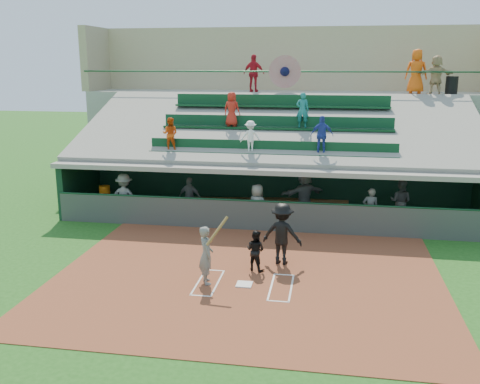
% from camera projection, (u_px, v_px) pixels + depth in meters
% --- Properties ---
extents(ground, '(100.00, 100.00, 0.00)m').
position_uv_depth(ground, '(244.00, 285.00, 14.77)').
color(ground, '#1D5116').
rests_on(ground, ground).
extents(dirt_slab, '(11.00, 9.00, 0.02)m').
position_uv_depth(dirt_slab, '(247.00, 278.00, 15.25)').
color(dirt_slab, brown).
rests_on(dirt_slab, ground).
extents(home_plate, '(0.43, 0.43, 0.03)m').
position_uv_depth(home_plate, '(244.00, 284.00, 14.77)').
color(home_plate, silver).
rests_on(home_plate, dirt_slab).
extents(batters_box_chalk, '(2.65, 1.85, 0.01)m').
position_uv_depth(batters_box_chalk, '(244.00, 285.00, 14.77)').
color(batters_box_chalk, silver).
rests_on(batters_box_chalk, dirt_slab).
extents(dugout_floor, '(16.00, 3.50, 0.04)m').
position_uv_depth(dugout_floor, '(271.00, 217.00, 21.24)').
color(dugout_floor, gray).
rests_on(dugout_floor, ground).
extents(concourse_slab, '(20.00, 3.00, 4.60)m').
position_uv_depth(concourse_slab, '(286.00, 137.00, 27.18)').
color(concourse_slab, gray).
rests_on(concourse_slab, ground).
extents(grandstand, '(20.40, 10.40, 7.80)m').
position_uv_depth(grandstand, '(281.00, 147.00, 24.32)').
color(grandstand, '#454945').
rests_on(grandstand, ground).
extents(batter_at_plate, '(0.93, 0.77, 1.95)m').
position_uv_depth(batter_at_plate, '(206.00, 255.00, 14.71)').
color(batter_at_plate, '#5D605B').
rests_on(batter_at_plate, dirt_slab).
extents(catcher, '(0.73, 0.66, 1.22)m').
position_uv_depth(catcher, '(255.00, 250.00, 15.71)').
color(catcher, black).
rests_on(catcher, dirt_slab).
extents(home_umpire, '(1.33, 0.91, 1.89)m').
position_uv_depth(home_umpire, '(282.00, 234.00, 16.16)').
color(home_umpire, black).
rests_on(home_umpire, dirt_slab).
extents(dugout_bench, '(13.22, 2.26, 0.40)m').
position_uv_depth(dugout_bench, '(268.00, 203.00, 22.53)').
color(dugout_bench, '#996637').
rests_on(dugout_bench, dugout_floor).
extents(white_table, '(0.93, 0.76, 0.74)m').
position_uv_depth(white_table, '(106.00, 205.00, 21.51)').
color(white_table, silver).
rests_on(white_table, dugout_floor).
extents(water_cooler, '(0.43, 0.43, 0.43)m').
position_uv_depth(water_cooler, '(105.00, 191.00, 21.41)').
color(water_cooler, '#CF640C').
rests_on(water_cooler, white_table).
extents(dugout_player_a, '(1.20, 0.73, 1.81)m').
position_uv_depth(dugout_player_a, '(124.00, 197.00, 20.67)').
color(dugout_player_a, '#60625D').
rests_on(dugout_player_a, dugout_floor).
extents(dugout_player_b, '(1.01, 0.58, 1.62)m').
position_uv_depth(dugout_player_b, '(190.00, 198.00, 20.97)').
color(dugout_player_b, '#51534F').
rests_on(dugout_player_b, dugout_floor).
extents(dugout_player_c, '(0.95, 0.84, 1.64)m').
position_uv_depth(dugout_player_c, '(257.00, 206.00, 19.66)').
color(dugout_player_c, '#60635D').
rests_on(dugout_player_c, dugout_floor).
extents(dugout_player_d, '(1.84, 1.46, 1.96)m').
position_uv_depth(dugout_player_d, '(304.00, 195.00, 20.70)').
color(dugout_player_d, '#5F625D').
rests_on(dugout_player_d, dugout_floor).
extents(dugout_player_e, '(0.58, 0.39, 1.57)m').
position_uv_depth(dugout_player_e, '(370.00, 209.00, 19.39)').
color(dugout_player_e, '#575A55').
rests_on(dugout_player_e, dugout_floor).
extents(dugout_player_f, '(0.98, 0.88, 1.66)m').
position_uv_depth(dugout_player_f, '(400.00, 201.00, 20.30)').
color(dugout_player_f, '#565853').
rests_on(dugout_player_f, dugout_floor).
extents(trash_bin, '(0.54, 0.54, 0.81)m').
position_uv_depth(trash_bin, '(452.00, 85.00, 24.22)').
color(trash_bin, black).
rests_on(trash_bin, concourse_slab).
extents(concourse_staff_a, '(1.12, 0.62, 1.80)m').
position_uv_depth(concourse_staff_a, '(254.00, 73.00, 26.10)').
color(concourse_staff_a, red).
rests_on(concourse_staff_a, concourse_slab).
extents(concourse_staff_b, '(1.06, 0.76, 2.02)m').
position_uv_depth(concourse_staff_b, '(416.00, 71.00, 24.46)').
color(concourse_staff_b, '#ED550D').
rests_on(concourse_staff_b, concourse_slab).
extents(concourse_staff_c, '(1.66, 0.68, 1.74)m').
position_uv_depth(concourse_staff_c, '(436.00, 75.00, 24.14)').
color(concourse_staff_c, tan).
rests_on(concourse_staff_c, concourse_slab).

